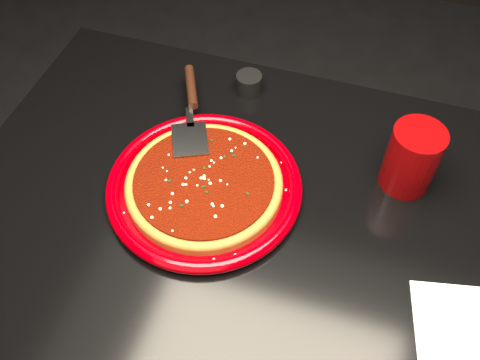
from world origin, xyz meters
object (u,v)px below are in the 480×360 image
Objects in this scene: plate at (204,187)px; cup at (412,158)px; table at (266,308)px; pizza_server at (191,110)px; ramekin at (249,83)px.

cup is at bearing 21.35° from plate.
plate is at bearing 170.29° from table.
cup reaches higher than plate.
table is 0.51m from pizza_server.
pizza_server reaches higher than plate.
ramekin is (0.08, 0.14, -0.02)m from pizza_server.
plate is 0.38m from cup.
pizza_server is at bearing 141.83° from table.
plate is 6.55× the size of ramekin.
plate is 1.27× the size of pizza_server.
cup reaches higher than ramekin.
plate is at bearing -89.75° from ramekin.
pizza_server is (-0.08, 0.15, 0.03)m from plate.
pizza_server is at bearing -120.39° from ramekin.
ramekin is (-0.35, 0.15, -0.04)m from cup.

